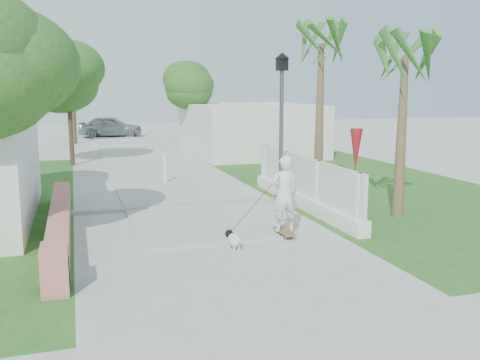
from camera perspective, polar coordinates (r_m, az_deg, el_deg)
name	(u,v)px	position (r m, az deg, el deg)	size (l,w,h in m)	color
ground	(244,276)	(10.06, 0.38, -10.17)	(90.00, 90.00, 0.00)	#B7B7B2
path_strip	(131,152)	(29.35, -11.56, 2.91)	(3.20, 36.00, 0.06)	#B7B7B2
curb	(181,206)	(15.65, -6.30, -2.77)	(6.50, 0.25, 0.10)	#999993
grass_right	(360,183)	(19.97, 12.65, -0.36)	(8.00, 20.00, 0.01)	#225F1E
pink_wall	(59,226)	(12.95, -18.71, -4.70)	(0.45, 8.20, 0.80)	#BD6660
lattice_fence	(303,189)	(15.62, 6.71, -0.95)	(0.35, 7.00, 1.50)	white
building_right	(248,129)	(28.51, 0.91, 5.47)	(6.00, 8.00, 2.60)	silver
street_lamp	(281,123)	(15.65, 4.43, 6.05)	(0.44, 0.44, 4.44)	#59595E
bollard	(165,168)	(19.47, -8.01, 1.25)	(0.14, 0.14, 1.09)	white
patio_umbrella	(356,150)	(15.64, 12.25, 3.13)	(0.36, 0.36, 2.30)	#59595E
tree_path_left	(69,79)	(25.00, -17.82, 10.20)	(3.40, 3.40, 5.23)	#4C3826
tree_path_right	(189,87)	(29.63, -5.50, 9.84)	(3.00, 3.00, 4.79)	#4C3826
tree_path_far	(73,82)	(35.00, -17.40, 9.96)	(3.20, 3.20, 5.17)	#4C3826
palm_far	(321,54)	(17.25, 8.65, 13.15)	(1.80, 1.80, 5.30)	brown
palm_near	(405,68)	(14.76, 17.17, 11.37)	(1.80, 1.80, 4.70)	brown
skateboarder	(267,202)	(12.23, 2.90, -2.33)	(1.77, 0.97, 1.90)	olive
dog	(233,239)	(11.58, -0.72, -6.32)	(0.37, 0.59, 0.41)	silver
parked_car	(111,127)	(39.24, -13.63, 5.57)	(1.76, 4.38, 1.49)	#96999D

